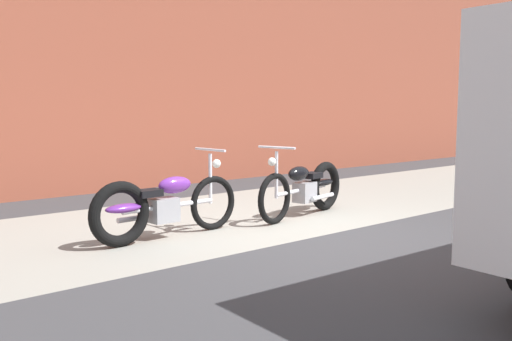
# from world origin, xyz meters

# --- Properties ---
(ground_plane) EXTENTS (80.00, 80.00, 0.00)m
(ground_plane) POSITION_xyz_m (0.00, 0.00, 0.00)
(ground_plane) COLOR #38383A
(sidewalk_slab) EXTENTS (36.00, 3.50, 0.01)m
(sidewalk_slab) POSITION_xyz_m (0.00, 1.75, 0.00)
(sidewalk_slab) COLOR gray
(sidewalk_slab) RESTS_ON ground
(brick_building_wall) EXTENTS (36.00, 0.50, 6.22)m
(brick_building_wall) POSITION_xyz_m (0.00, 5.20, 3.11)
(brick_building_wall) COLOR brown
(brick_building_wall) RESTS_ON ground
(motorcycle_purple) EXTENTS (2.01, 0.58, 1.03)m
(motorcycle_purple) POSITION_xyz_m (-1.75, 1.08, 0.40)
(motorcycle_purple) COLOR black
(motorcycle_purple) RESTS_ON ground
(motorcycle_black) EXTENTS (1.98, 0.70, 1.03)m
(motorcycle_black) POSITION_xyz_m (0.66, 1.05, 0.40)
(motorcycle_black) COLOR black
(motorcycle_black) RESTS_ON ground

